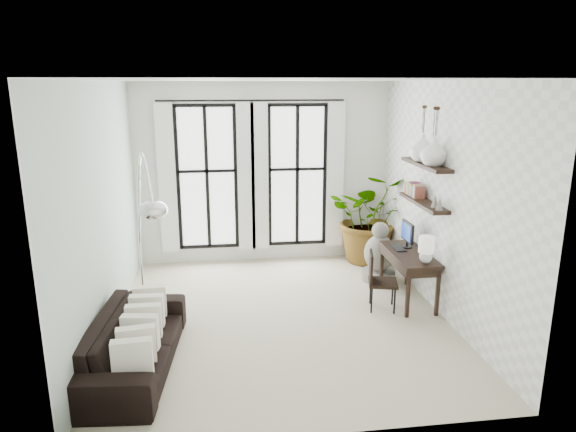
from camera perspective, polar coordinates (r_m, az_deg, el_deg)
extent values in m
plane|color=#BFB798|center=(7.28, -0.83, -11.20)|extent=(5.00, 5.00, 0.00)
plane|color=white|center=(6.56, -0.93, 14.88)|extent=(5.00, 5.00, 0.00)
plane|color=#B5C9B9|center=(6.86, -19.88, 0.50)|extent=(0.00, 5.00, 5.00)
plane|color=white|center=(7.35, 16.84, 1.64)|extent=(0.00, 5.00, 5.00)
plane|color=white|center=(9.18, -2.72, 4.73)|extent=(4.50, 0.00, 4.50)
cube|color=white|center=(9.13, -8.98, 4.19)|extent=(1.00, 0.02, 2.50)
cube|color=white|center=(9.08, -13.30, 3.92)|extent=(0.30, 0.04, 2.60)
cube|color=white|center=(9.04, -4.67, 4.22)|extent=(0.30, 0.04, 2.60)
cube|color=white|center=(9.23, 1.02, 4.48)|extent=(1.00, 0.02, 2.50)
cube|color=white|center=(9.06, -3.15, 4.26)|extent=(0.30, 0.04, 2.60)
cube|color=white|center=(9.26, 5.29, 4.45)|extent=(0.30, 0.04, 2.60)
cylinder|color=black|center=(8.92, -4.07, 12.69)|extent=(3.20, 0.03, 0.03)
cube|color=black|center=(7.62, 14.78, 1.46)|extent=(0.25, 1.30, 0.05)
cube|color=black|center=(7.52, 15.05, 5.54)|extent=(0.25, 1.30, 0.05)
cube|color=#DA4636|center=(8.09, 13.38, 3.13)|extent=(0.16, 0.03, 0.18)
cube|color=#3167AB|center=(8.05, 13.49, 3.06)|extent=(0.16, 0.03, 0.18)
cube|color=gold|center=(8.01, 13.60, 3.00)|extent=(0.16, 0.03, 0.18)
cube|color=green|center=(7.97, 13.72, 2.93)|extent=(0.16, 0.03, 0.18)
cube|color=purple|center=(7.93, 13.84, 2.87)|extent=(0.16, 0.03, 0.18)
cube|color=orange|center=(7.89, 13.95, 2.80)|extent=(0.16, 0.03, 0.18)
cube|color=#575757|center=(7.85, 14.07, 2.73)|extent=(0.16, 0.03, 0.18)
cube|color=teal|center=(7.81, 14.19, 2.67)|extent=(0.16, 0.03, 0.18)
cube|color=#C8B38F|center=(7.77, 14.31, 2.60)|extent=(0.16, 0.03, 0.18)
cube|color=brown|center=(7.73, 14.43, 2.53)|extent=(0.16, 0.04, 0.18)
cone|color=gray|center=(7.24, 16.02, 1.63)|extent=(0.10, 0.10, 0.18)
cone|color=gray|center=(7.10, 16.50, 1.36)|extent=(0.10, 0.10, 0.18)
imported|color=black|center=(6.24, -16.72, -13.26)|extent=(1.03, 2.22, 0.63)
cube|color=white|center=(5.53, -16.92, -14.91)|extent=(0.40, 0.12, 0.40)
cube|color=white|center=(5.77, -16.48, -13.56)|extent=(0.40, 0.12, 0.40)
cube|color=white|center=(6.02, -16.09, -12.32)|extent=(0.40, 0.12, 0.40)
cube|color=white|center=(6.27, -15.73, -11.17)|extent=(0.40, 0.12, 0.40)
cube|color=white|center=(6.52, -15.40, -10.11)|extent=(0.40, 0.12, 0.40)
cube|color=white|center=(6.77, -15.09, -9.13)|extent=(0.40, 0.12, 0.40)
imported|color=#2D7228|center=(9.35, 9.20, -0.08)|extent=(1.71, 1.55, 1.66)
cube|color=black|center=(7.77, 13.32, -4.12)|extent=(0.54, 1.26, 0.04)
cube|color=black|center=(7.79, 13.15, -4.74)|extent=(0.49, 1.21, 0.12)
cube|color=black|center=(7.31, 13.19, -8.40)|extent=(0.05, 0.05, 0.70)
cube|color=black|center=(7.47, 16.29, -8.11)|extent=(0.05, 0.05, 0.70)
cube|color=black|center=(8.33, 10.38, -5.35)|extent=(0.05, 0.05, 0.70)
cube|color=black|center=(8.47, 13.15, -5.17)|extent=(0.05, 0.05, 0.70)
cube|color=black|center=(7.92, 13.15, -1.69)|extent=(0.04, 0.42, 0.30)
cube|color=navy|center=(7.91, 12.98, -1.70)|extent=(0.00, 0.36, 0.24)
cube|color=black|center=(7.94, 12.06, -3.40)|extent=(0.15, 0.40, 0.02)
sphere|color=silver|center=(7.32, 15.06, -4.47)|extent=(0.18, 0.18, 0.18)
cylinder|color=white|center=(7.26, 15.16, -3.05)|extent=(0.22, 0.22, 0.22)
cube|color=black|center=(7.51, 10.50, -7.30)|extent=(0.48, 0.48, 0.04)
cube|color=black|center=(7.42, 9.20, -5.68)|extent=(0.13, 0.40, 0.44)
cylinder|color=black|center=(7.40, 9.61, -9.37)|extent=(0.03, 0.03, 0.37)
cylinder|color=black|center=(7.50, 11.98, -9.16)|extent=(0.03, 0.03, 0.37)
cylinder|color=black|center=(7.68, 8.91, -8.42)|extent=(0.03, 0.03, 0.37)
cylinder|color=black|center=(7.78, 11.20, -8.24)|extent=(0.03, 0.03, 0.37)
cylinder|color=silver|center=(7.69, -15.64, -9.90)|extent=(0.36, 0.36, 0.10)
cylinder|color=silver|center=(7.50, -15.90, -6.44)|extent=(0.04, 0.04, 0.99)
ellipsoid|color=silver|center=(5.71, -14.77, 0.63)|extent=(0.32, 0.32, 0.21)
cylinder|color=gray|center=(8.68, 10.00, -6.48)|extent=(0.55, 0.55, 0.16)
ellipsoid|color=gray|center=(8.55, 10.11, -4.07)|extent=(0.49, 0.49, 0.60)
sphere|color=gray|center=(8.44, 10.22, -1.59)|extent=(0.27, 0.27, 0.27)
imported|color=white|center=(7.26, 15.91, 6.90)|extent=(0.37, 0.37, 0.38)
imported|color=white|center=(7.63, 14.73, 7.32)|extent=(0.37, 0.37, 0.38)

